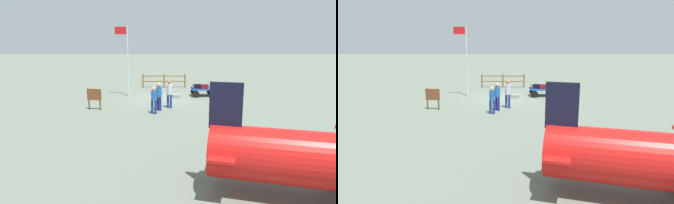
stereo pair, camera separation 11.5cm
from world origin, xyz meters
TOP-DOWN VIEW (x-y plane):
  - ground_plane at (0.00, 0.00)m, footprint 120.00×120.00m
  - luggage_cart at (-2.95, -0.97)m, footprint 1.85×1.41m
  - suitcase_olive at (-2.51, -0.82)m, footprint 0.50×0.45m
  - suitcase_navy at (-2.44, -1.19)m, footprint 0.62×0.36m
  - suitcase_maroon at (-3.02, -0.66)m, footprint 0.59×0.33m
  - suitcase_grey at (-0.92, -0.26)m, footprint 0.57×0.46m
  - worker_lead at (-0.38, 2.91)m, footprint 0.46×0.46m
  - worker_trailing at (0.52, 4.40)m, footprint 0.37×0.37m
  - worker_supervisor at (0.25, 3.58)m, footprint 0.51×0.51m
  - flagpole at (2.75, -0.86)m, footprint 0.96×0.25m
  - signboard at (4.19, 3.40)m, footprint 0.91×0.25m
  - wooden_fence at (0.05, -4.91)m, footprint 3.85×0.14m

SIDE VIEW (x-z plane):
  - ground_plane at x=0.00m, z-range 0.00..0.00m
  - suitcase_grey at x=-0.92m, z-range 0.00..0.24m
  - luggage_cart at x=-2.95m, z-range 0.14..0.75m
  - wooden_fence at x=0.05m, z-range 0.09..1.28m
  - suitcase_navy at x=-2.44m, z-range 0.61..0.91m
  - suitcase_olive at x=-2.51m, z-range 0.61..0.93m
  - suitcase_maroon at x=-3.02m, z-range 0.61..0.94m
  - signboard at x=4.19m, z-range 0.19..1.49m
  - worker_trailing at x=0.52m, z-range 0.11..1.70m
  - worker_lead at x=-0.38m, z-range 0.15..1.86m
  - worker_supervisor at x=0.25m, z-range 0.16..1.86m
  - flagpole at x=2.75m, z-range 0.47..5.67m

